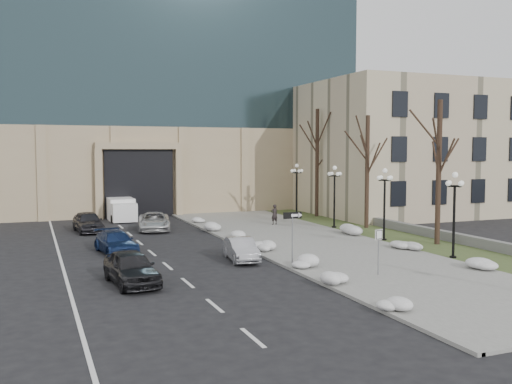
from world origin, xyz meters
TOP-DOWN VIEW (x-y plane):
  - ground at (0.00, 0.00)m, footprint 160.00×160.00m
  - sidewalk at (3.50, 14.00)m, footprint 9.00×40.00m
  - curb at (-1.00, 14.00)m, footprint 0.30×40.00m
  - grass_strip at (10.00, 14.00)m, footprint 4.00×40.00m
  - stone_wall at (12.00, 16.00)m, footprint 0.50×30.00m
  - office_tower at (-2.01, 43.58)m, footprint 40.00×24.70m
  - classical_building at (22.00, 27.98)m, footprint 22.00×18.12m
  - car_a at (-8.87, 6.66)m, footprint 2.22×4.58m
  - car_b at (-2.50, 9.94)m, footprint 1.75×3.87m
  - car_c at (-8.43, 14.70)m, footprint 2.33×4.51m
  - car_d at (-4.48, 23.19)m, footprint 3.07×5.13m
  - car_e at (-9.10, 24.08)m, footprint 2.12×4.53m
  - pedestrian at (4.74, 22.11)m, footprint 0.64×0.48m
  - box_truck at (-5.85, 30.75)m, footprint 2.10×5.87m
  - one_way_sign at (-0.43, 7.53)m, footprint 1.04×0.28m
  - keep_sign at (2.09, 3.86)m, footprint 0.47×0.18m
  - snow_clump_a at (-0.67, -1.53)m, footprint 1.10×1.60m
  - snow_clump_b at (-0.81, 2.67)m, footprint 1.10×1.60m
  - snow_clump_c at (-0.50, 6.56)m, footprint 1.10×1.60m
  - snow_clump_d at (-0.49, 11.77)m, footprint 1.10×1.60m
  - snow_clump_e at (-0.33, 16.50)m, footprint 1.10×1.60m
  - snow_clump_f at (-0.71, 20.41)m, footprint 1.10×1.60m
  - snow_clump_g at (-0.55, 25.21)m, footprint 1.10×1.60m
  - snow_clump_h at (7.81, 2.72)m, footprint 1.10×1.60m
  - snow_clump_i at (7.72, 9.15)m, footprint 1.10×1.60m
  - snow_clump_j at (7.86, 15.41)m, footprint 1.10×1.60m
  - lamppost_a at (8.30, 6.00)m, footprint 1.18×1.18m
  - lamppost_b at (8.30, 12.50)m, footprint 1.18×1.18m
  - lamppost_c at (8.30, 19.00)m, footprint 1.18×1.18m
  - lamppost_d at (8.30, 25.50)m, footprint 1.18×1.18m
  - tree_near at (10.50, 10.00)m, footprint 3.20×3.20m
  - tree_mid at (10.50, 18.00)m, footprint 3.20×3.20m
  - tree_far at (10.50, 26.00)m, footprint 3.20×3.20m

SIDE VIEW (x-z plane):
  - ground at x=0.00m, z-range 0.00..0.00m
  - grass_strip at x=10.00m, z-range 0.00..0.10m
  - sidewalk at x=3.50m, z-range 0.00..0.12m
  - curb at x=-1.00m, z-range 0.00..0.14m
  - snow_clump_a at x=-0.67m, z-range 0.12..0.48m
  - snow_clump_b at x=-0.81m, z-range 0.12..0.48m
  - snow_clump_c at x=-0.50m, z-range 0.12..0.48m
  - snow_clump_d at x=-0.49m, z-range 0.12..0.48m
  - snow_clump_e at x=-0.33m, z-range 0.12..0.48m
  - snow_clump_f at x=-0.71m, z-range 0.12..0.48m
  - snow_clump_g at x=-0.55m, z-range 0.12..0.48m
  - snow_clump_h at x=7.81m, z-range 0.12..0.48m
  - snow_clump_i at x=7.72m, z-range 0.12..0.48m
  - snow_clump_j at x=7.86m, z-range 0.12..0.48m
  - stone_wall at x=12.00m, z-range 0.00..0.70m
  - car_b at x=-2.50m, z-range 0.00..1.23m
  - car_c at x=-8.43m, z-range 0.00..1.25m
  - car_d at x=-4.48m, z-range 0.00..1.33m
  - car_e at x=-9.10m, z-range 0.00..1.50m
  - car_a at x=-8.87m, z-range 0.00..1.50m
  - box_truck at x=-5.85m, z-range -0.03..1.83m
  - pedestrian at x=4.74m, z-range 0.12..1.69m
  - keep_sign at x=2.09m, z-range 0.53..2.78m
  - one_way_sign at x=-0.43m, z-range 0.91..3.70m
  - lamppost_a at x=8.30m, z-range 0.69..5.45m
  - lamppost_b at x=8.30m, z-range 0.69..5.45m
  - lamppost_c at x=8.30m, z-range 0.69..5.45m
  - lamppost_d at x=8.30m, z-range 0.69..5.45m
  - tree_mid at x=10.50m, z-range 1.25..9.75m
  - tree_near at x=10.50m, z-range 1.33..10.33m
  - classical_building at x=22.00m, z-range 0.00..12.00m
  - tree_far at x=10.50m, z-range 1.40..10.90m
  - office_tower at x=-2.01m, z-range 0.49..36.49m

